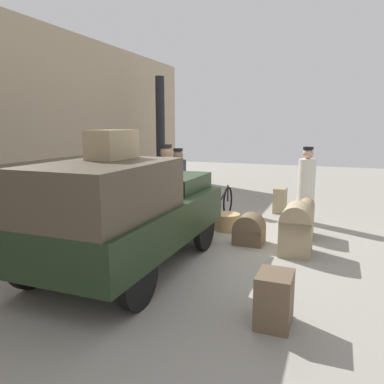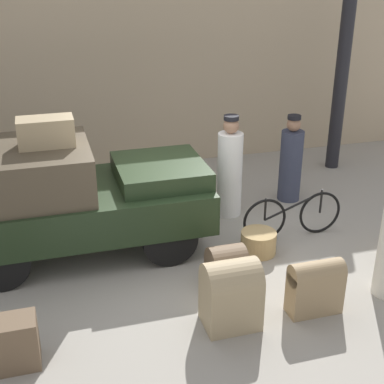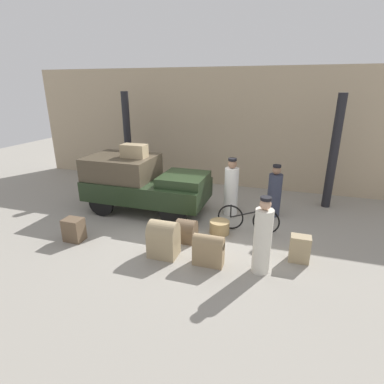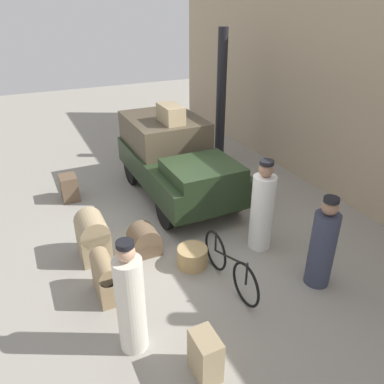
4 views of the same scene
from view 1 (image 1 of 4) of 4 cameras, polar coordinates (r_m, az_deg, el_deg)
ground_plane at (r=7.11m, az=0.92°, el=-7.93°), size 30.00×30.00×0.00m
station_building_facade at (r=9.03m, az=-24.43°, el=9.54°), size 16.00×0.15×4.50m
canopy_pillar_right at (r=11.64m, az=-4.82°, el=8.24°), size 0.28×0.28×3.65m
truck at (r=5.71m, az=-10.65°, el=-2.59°), size 3.82×1.83×1.74m
bicycle at (r=8.75m, az=4.59°, el=-1.98°), size 1.70×0.04×0.77m
wicker_basket at (r=8.03m, az=5.36°, el=-4.54°), size 0.54×0.54×0.35m
porter_carrying_trunk at (r=9.70m, az=-2.11°, el=1.41°), size 0.41×0.41×1.62m
conductor_in_dark_uniform at (r=8.86m, az=16.99°, el=0.52°), size 0.38×0.38×1.73m
porter_lifting_near_truck at (r=8.41m, az=-3.87°, el=0.60°), size 0.43×0.43×1.79m
suitcase_black_upright at (r=4.42m, az=12.43°, el=-15.67°), size 0.48×0.38×0.60m
suitcase_tan_flat at (r=9.81m, az=13.27°, el=-1.23°), size 0.45×0.30×0.63m
suitcase_small_leather at (r=6.72m, az=15.63°, el=-5.35°), size 0.67×0.53×0.89m
trunk_large_brown at (r=7.16m, az=8.71°, el=-5.91°), size 0.50×0.55×0.56m
trunk_barrel_dark at (r=7.81m, az=16.88°, el=-3.75°), size 0.69×0.30×0.73m
trunk_on_truck_roof at (r=5.42m, az=-12.04°, el=7.10°), size 0.78×0.43×0.41m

